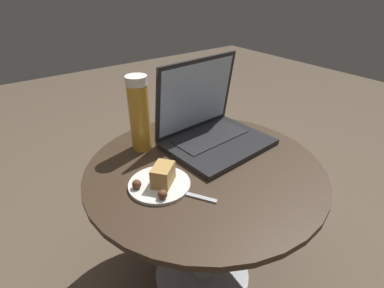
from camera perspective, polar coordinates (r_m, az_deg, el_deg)
name	(u,v)px	position (r m, az deg, el deg)	size (l,w,h in m)	color
ground_plane	(202,274)	(1.26, 1.90, -23.49)	(6.00, 6.00, 0.00)	brown
table	(204,198)	(0.98, 2.27, -10.16)	(0.72, 0.72, 0.50)	#9E9EA3
laptop	(210,127)	(1.01, 3.46, 3.26)	(0.35, 0.29, 0.28)	#232326
beer_glass	(139,114)	(0.96, -10.01, 5.69)	(0.07, 0.07, 0.24)	gold
snack_plate	(161,181)	(0.82, -5.98, -7.08)	(0.17, 0.17, 0.06)	silver
fork	(178,192)	(0.81, -2.64, -9.05)	(0.11, 0.17, 0.00)	#B2B2B7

